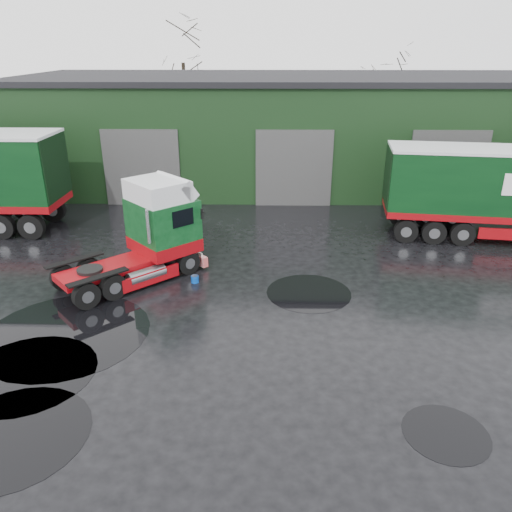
{
  "coord_description": "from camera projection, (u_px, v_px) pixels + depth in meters",
  "views": [
    {
      "loc": [
        0.46,
        -11.92,
        8.05
      ],
      "look_at": [
        0.2,
        2.95,
        1.7
      ],
      "focal_mm": 35.0,
      "sensor_mm": 36.0,
      "label": 1
    }
  ],
  "objects": [
    {
      "name": "warehouse",
      "position": [
        289.0,
        128.0,
        31.24
      ],
      "size": [
        32.4,
        12.4,
        6.3
      ],
      "color": "black",
      "rests_on": "ground"
    },
    {
      "name": "tree_back_b",
      "position": [
        383.0,
        101.0,
        40.08
      ],
      "size": [
        4.4,
        4.4,
        7.5
      ],
      "primitive_type": null,
      "color": "black",
      "rests_on": "ground"
    },
    {
      "name": "puddle_1",
      "position": [
        309.0,
        293.0,
        17.47
      ],
      "size": [
        2.97,
        2.97,
        0.01
      ],
      "primitive_type": "cylinder",
      "color": "black",
      "rests_on": "ground"
    },
    {
      "name": "puddle_2",
      "position": [
        66.0,
        333.0,
        15.03
      ],
      "size": [
        4.98,
        4.98,
        0.01
      ],
      "primitive_type": "cylinder",
      "color": "black",
      "rests_on": "ground"
    },
    {
      "name": "puddle_0",
      "position": [
        13.0,
        435.0,
        11.11
      ],
      "size": [
        3.41,
        3.41,
        0.01
      ],
      "primitive_type": "cylinder",
      "color": "black",
      "rests_on": "ground"
    },
    {
      "name": "tree_back_a",
      "position": [
        184.0,
        88.0,
        39.94
      ],
      "size": [
        4.4,
        4.4,
        9.5
      ],
      "primitive_type": null,
      "color": "black",
      "rests_on": "ground"
    },
    {
      "name": "ground",
      "position": [
        247.0,
        352.0,
        14.13
      ],
      "size": [
        100.0,
        100.0,
        0.0
      ],
      "primitive_type": "plane",
      "color": "black"
    },
    {
      "name": "puddle_4",
      "position": [
        27.0,
        373.0,
        13.21
      ],
      "size": [
        3.62,
        3.62,
        0.01
      ],
      "primitive_type": "cylinder",
      "color": "black",
      "rests_on": "ground"
    },
    {
      "name": "puddle_3",
      "position": [
        446.0,
        433.0,
        11.17
      ],
      "size": [
        1.94,
        1.94,
        0.01
      ],
      "primitive_type": "cylinder",
      "color": "black",
      "rests_on": "ground"
    },
    {
      "name": "hero_tractor",
      "position": [
        124.0,
        235.0,
        17.63
      ],
      "size": [
        5.9,
        5.72,
        3.58
      ],
      "primitive_type": null,
      "rotation": [
        0.0,
        0.0,
        -0.82
      ],
      "color": "#0D3F1A",
      "rests_on": "ground"
    },
    {
      "name": "wash_bucket",
      "position": [
        195.0,
        279.0,
        18.19
      ],
      "size": [
        0.29,
        0.29,
        0.26
      ],
      "primitive_type": "cylinder",
      "rotation": [
        0.0,
        0.0,
        -0.05
      ],
      "color": "#083FAD",
      "rests_on": "ground"
    }
  ]
}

